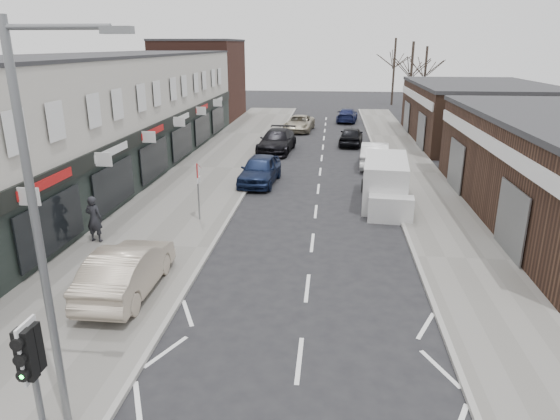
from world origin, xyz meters
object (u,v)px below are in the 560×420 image
(white_van, at_px, (385,183))
(parked_car_left_b, at_px, (277,141))
(street_lamp, at_px, (44,220))
(parked_car_right_a, at_px, (375,154))
(parked_car_right_b, at_px, (351,136))
(warning_sign, at_px, (198,175))
(pedestrian, at_px, (94,219))
(parked_car_right_c, at_px, (347,115))
(traffic_light, at_px, (31,364))
(parked_car_left_c, at_px, (299,123))
(parked_car_left_a, at_px, (260,170))
(sedan_on_pavement, at_px, (127,269))

(white_van, bearing_deg, parked_car_left_b, 124.42)
(street_lamp, height_order, white_van, street_lamp)
(parked_car_right_a, distance_m, parked_car_right_b, 7.42)
(warning_sign, distance_m, parked_car_right_a, 14.70)
(pedestrian, xyz_separation_m, parked_car_right_c, (10.86, 34.86, -0.37))
(traffic_light, height_order, parked_car_right_b, traffic_light)
(traffic_light, distance_m, parked_car_right_b, 33.80)
(white_van, xyz_separation_m, parked_car_right_c, (-1.20, 28.23, -0.38))
(parked_car_left_b, distance_m, parked_car_left_c, 9.66)
(traffic_light, height_order, parked_car_left_b, traffic_light)
(parked_car_right_a, distance_m, parked_car_right_c, 20.07)
(parked_car_left_b, relative_size, parked_car_right_a, 1.16)
(warning_sign, relative_size, pedestrian, 1.43)
(street_lamp, bearing_deg, parked_car_right_c, 81.43)
(pedestrian, bearing_deg, parked_car_left_a, -110.29)
(warning_sign, distance_m, parked_car_right_c, 32.70)
(white_van, xyz_separation_m, pedestrian, (-12.06, -6.63, -0.01))
(traffic_light, bearing_deg, parked_car_left_a, 87.25)
(street_lamp, xyz_separation_m, parked_car_left_c, (2.16, 38.23, -3.90))
(white_van, relative_size, parked_car_right_c, 1.25)
(traffic_light, height_order, street_lamp, street_lamp)
(parked_car_left_a, bearing_deg, traffic_light, -88.71)
(street_lamp, relative_size, warning_sign, 2.96)
(sedan_on_pavement, distance_m, parked_car_left_c, 32.68)
(street_lamp, bearing_deg, parked_car_right_a, 71.93)
(white_van, distance_m, parked_car_left_c, 22.58)
(white_van, height_order, parked_car_right_b, white_van)
(parked_car_right_c, bearing_deg, parked_car_left_b, 76.36)
(parked_car_left_a, xyz_separation_m, parked_car_right_a, (6.90, 4.98, -0.01))
(parked_car_right_b, bearing_deg, pedestrian, 69.10)
(parked_car_left_a, bearing_deg, warning_sign, -100.44)
(parked_car_left_b, bearing_deg, parked_car_right_c, 75.45)
(parked_car_left_c, distance_m, parked_car_right_b, 7.81)
(parked_car_right_a, bearing_deg, sedan_on_pavement, 69.49)
(pedestrian, distance_m, parked_car_left_a, 11.16)
(white_van, height_order, parked_car_left_b, white_van)
(parked_car_right_b, bearing_deg, street_lamp, 83.33)
(warning_sign, height_order, parked_car_left_a, warning_sign)
(warning_sign, height_order, parked_car_left_b, warning_sign)
(sedan_on_pavement, height_order, pedestrian, pedestrian)
(street_lamp, relative_size, parked_car_left_c, 1.55)
(warning_sign, xyz_separation_m, parked_car_right_c, (7.36, 31.83, -1.50))
(parked_car_left_c, bearing_deg, sedan_on_pavement, -91.15)
(warning_sign, distance_m, parked_car_left_b, 15.98)
(warning_sign, xyz_separation_m, white_van, (8.56, 3.60, -1.13))
(traffic_light, height_order, pedestrian, traffic_light)
(pedestrian, xyz_separation_m, parked_car_right_b, (10.86, 22.13, -0.32))
(parked_car_left_a, bearing_deg, parked_car_left_c, 90.85)
(street_lamp, distance_m, parked_car_right_a, 26.15)
(white_van, xyz_separation_m, sedan_on_pavement, (-9.06, -10.68, -0.17))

